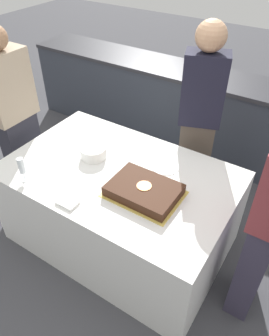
{
  "coord_description": "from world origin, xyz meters",
  "views": [
    {
      "loc": [
        1.11,
        -1.5,
        2.28
      ],
      "look_at": [
        0.14,
        0.0,
        0.84
      ],
      "focal_mm": 35.0,
      "sensor_mm": 36.0,
      "label": 1
    }
  ],
  "objects": [
    {
      "name": "ground_plane",
      "position": [
        0.0,
        0.0,
        0.0
      ],
      "size": [
        14.0,
        14.0,
        0.0
      ],
      "primitive_type": "plane",
      "color": "#424247"
    },
    {
      "name": "back_counter",
      "position": [
        0.0,
        1.62,
        0.46
      ],
      "size": [
        4.4,
        0.58,
        0.92
      ],
      "color": "#333842",
      "rests_on": "ground_plane"
    },
    {
      "name": "dining_table",
      "position": [
        0.0,
        0.0,
        0.37
      ],
      "size": [
        1.71,
        1.1,
        0.74
      ],
      "color": "silver",
      "rests_on": "ground_plane"
    },
    {
      "name": "cake",
      "position": [
        0.28,
        -0.1,
        0.78
      ],
      "size": [
        0.5,
        0.37,
        0.08
      ],
      "color": "gold",
      "rests_on": "dining_table"
    },
    {
      "name": "plate_stack",
      "position": [
        -0.27,
        0.05,
        0.79
      ],
      "size": [
        0.2,
        0.2,
        0.09
      ],
      "color": "white",
      "rests_on": "dining_table"
    },
    {
      "name": "wine_glass",
      "position": [
        -0.51,
        -0.44,
        0.87
      ],
      "size": [
        0.06,
        0.06,
        0.19
      ],
      "color": "white",
      "rests_on": "dining_table"
    },
    {
      "name": "side_plate_near_cake",
      "position": [
        0.26,
        0.24,
        0.75
      ],
      "size": [
        0.21,
        0.21,
        0.0
      ],
      "color": "white",
      "rests_on": "dining_table"
    },
    {
      "name": "utensil_pile",
      "position": [
        -0.09,
        -0.45,
        0.75
      ],
      "size": [
        0.14,
        0.09,
        0.02
      ],
      "color": "white",
      "rests_on": "dining_table"
    },
    {
      "name": "person_cutting_cake",
      "position": [
        0.28,
        0.77,
        0.9
      ],
      "size": [
        0.38,
        0.3,
        1.69
      ],
      "rotation": [
        0.0,
        0.0,
        -2.79
      ],
      "color": "#4C4238",
      "rests_on": "ground_plane"
    },
    {
      "name": "person_seated_left",
      "position": [
        -1.08,
        0.0,
        0.84
      ],
      "size": [
        0.2,
        0.39,
        1.63
      ],
      "rotation": [
        0.0,
        0.0,
        1.57
      ],
      "color": "#282833",
      "rests_on": "ground_plane"
    },
    {
      "name": "person_seated_right",
      "position": [
        1.08,
        0.0,
        0.82
      ],
      "size": [
        0.2,
        0.36,
        1.59
      ],
      "rotation": [
        0.0,
        0.0,
        -1.57
      ],
      "color": "#383347",
      "rests_on": "ground_plane"
    }
  ]
}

